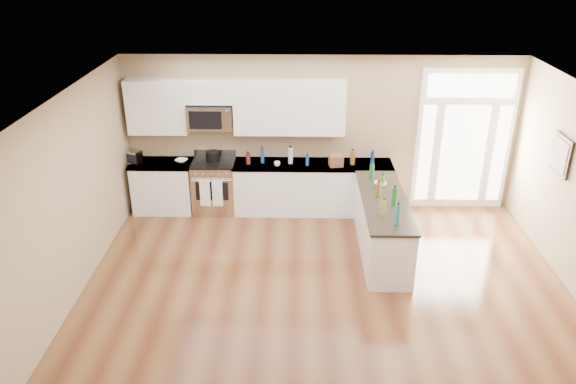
{
  "coord_description": "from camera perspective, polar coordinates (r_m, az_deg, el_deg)",
  "views": [
    {
      "loc": [
        -0.42,
        -5.61,
        4.67
      ],
      "look_at": [
        -0.56,
        2.0,
        1.15
      ],
      "focal_mm": 35.0,
      "sensor_mm": 36.0,
      "label": 1
    }
  ],
  "objects": [
    {
      "name": "upper_cabinet_short",
      "position": [
        9.88,
        -8.0,
        10.09
      ],
      "size": [
        0.82,
        0.33,
        0.4
      ],
      "primitive_type": "cube",
      "color": "white",
      "rests_on": "room_shell"
    },
    {
      "name": "stockpot",
      "position": [
        10.18,
        -7.67,
        3.7
      ],
      "size": [
        0.3,
        0.3,
        0.18
      ],
      "primitive_type": "cylinder",
      "rotation": [
        0.0,
        0.0,
        0.3
      ],
      "color": "black",
      "rests_on": "kitchen_range"
    },
    {
      "name": "toaster_oven",
      "position": [
        10.37,
        -15.44,
        3.48
      ],
      "size": [
        0.33,
        0.3,
        0.23
      ],
      "primitive_type": "cube",
      "rotation": [
        0.0,
        0.0,
        -0.38
      ],
      "color": "silver",
      "rests_on": "back_cabinet_left"
    },
    {
      "name": "back_cabinet_left",
      "position": [
        10.51,
        -12.51,
        0.43
      ],
      "size": [
        1.1,
        0.66,
        0.94
      ],
      "color": "white",
      "rests_on": "ground"
    },
    {
      "name": "cup_counter",
      "position": [
        9.88,
        -1.11,
        2.88
      ],
      "size": [
        0.11,
        0.11,
        0.08
      ],
      "primitive_type": "imported",
      "rotation": [
        0.0,
        0.0,
        -0.05
      ],
      "color": "white",
      "rests_on": "back_cabinet_right"
    },
    {
      "name": "room_shell",
      "position": [
        6.36,
        4.72,
        -3.06
      ],
      "size": [
        8.0,
        8.0,
        8.0
      ],
      "color": "tan",
      "rests_on": "ground"
    },
    {
      "name": "upper_cabinet_right",
      "position": [
        9.84,
        0.15,
        8.59
      ],
      "size": [
        1.94,
        0.33,
        0.95
      ],
      "primitive_type": "cube",
      "color": "white",
      "rests_on": "room_shell"
    },
    {
      "name": "cardboard_box",
      "position": [
        9.9,
        4.9,
        3.19
      ],
      "size": [
        0.27,
        0.21,
        0.2
      ],
      "primitive_type": "cube",
      "rotation": [
        0.0,
        0.0,
        0.17
      ],
      "color": "brown",
      "rests_on": "back_cabinet_right"
    },
    {
      "name": "counter_bottles",
      "position": [
        9.29,
        5.53,
        1.86
      ],
      "size": [
        2.42,
        2.37,
        0.31
      ],
      "color": "#19591E",
      "rests_on": "back_cabinet_right"
    },
    {
      "name": "microwave",
      "position": [
        9.96,
        -7.89,
        7.58
      ],
      "size": [
        0.78,
        0.41,
        0.42
      ],
      "color": "silver",
      "rests_on": "room_shell"
    },
    {
      "name": "upper_cabinet_left",
      "position": [
        10.14,
        -13.16,
        8.44
      ],
      "size": [
        1.04,
        0.33,
        0.95
      ],
      "primitive_type": "cube",
      "color": "white",
      "rests_on": "room_shell"
    },
    {
      "name": "wall_art_near",
      "position": [
        9.21,
        26.0,
        3.41
      ],
      "size": [
        0.05,
        0.58,
        0.58
      ],
      "color": "black",
      "rests_on": "room_shell"
    },
    {
      "name": "entry_door",
      "position": [
        10.56,
        17.41,
        5.05
      ],
      "size": [
        1.7,
        0.1,
        2.6
      ],
      "color": "white",
      "rests_on": "ground"
    },
    {
      "name": "kitchen_range",
      "position": [
        10.31,
        -7.47,
        0.6
      ],
      "size": [
        0.76,
        0.68,
        1.08
      ],
      "color": "silver",
      "rests_on": "ground"
    },
    {
      "name": "back_cabinet_right",
      "position": [
        10.22,
        2.46,
        0.31
      ],
      "size": [
        2.85,
        0.66,
        0.94
      ],
      "color": "white",
      "rests_on": "ground"
    },
    {
      "name": "bowl_left",
      "position": [
        10.25,
        -10.77,
        3.15
      ],
      "size": [
        0.27,
        0.27,
        0.05
      ],
      "primitive_type": "imported",
      "rotation": [
        0.0,
        0.0,
        -0.41
      ],
      "color": "white",
      "rests_on": "back_cabinet_left"
    },
    {
      "name": "bowl_peninsula",
      "position": [
        9.23,
        9.37,
        0.81
      ],
      "size": [
        0.25,
        0.25,
        0.06
      ],
      "primitive_type": "imported",
      "rotation": [
        0.0,
        0.0,
        -0.35
      ],
      "color": "white",
      "rests_on": "peninsula_cabinet"
    },
    {
      "name": "peninsula_cabinet",
      "position": [
        9.02,
        9.53,
        -3.58
      ],
      "size": [
        0.69,
        2.32,
        0.94
      ],
      "color": "white",
      "rests_on": "ground"
    },
    {
      "name": "ground",
      "position": [
        7.31,
        4.25,
        -14.99
      ],
      "size": [
        8.0,
        8.0,
        0.0
      ],
      "primitive_type": "plane",
      "color": "#552B17"
    }
  ]
}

